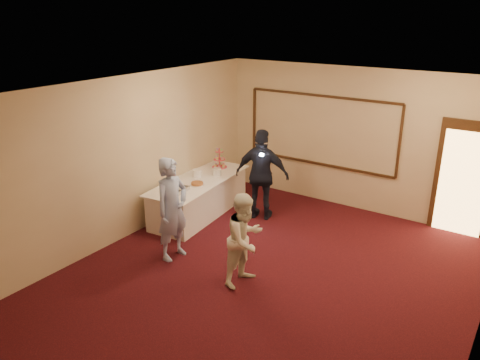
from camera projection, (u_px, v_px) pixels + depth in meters
The scene contains 14 objects.
floor at pixel (269, 278), 7.53m from camera, with size 7.00×7.00×0.00m, color black.
room_walls at pixel (272, 158), 6.84m from camera, with size 6.04×7.04×3.02m.
wall_molding at pixel (321, 131), 10.10m from camera, with size 3.45×0.04×1.55m.
doorway at pixel (464, 179), 8.72m from camera, with size 1.05×0.07×2.20m.
buffet_table at pixel (199, 197), 9.76m from camera, with size 1.27×2.68×0.77m.
pavlova_tray at pixel (176, 188), 8.97m from camera, with size 0.40×0.51×0.18m.
cupcake_stand at pixel (219, 160), 10.30m from camera, with size 0.33×0.33×0.49m.
plate_stack_a at pixel (197, 173), 9.75m from camera, with size 0.19×0.19×0.16m.
plate_stack_b at pixel (217, 172), 9.83m from camera, with size 0.19×0.19×0.15m.
tart at pixel (197, 184), 9.31m from camera, with size 0.28×0.28×0.06m.
man at pixel (172, 209), 7.88m from camera, with size 0.66×0.43×1.80m, color #9AB2E9.
woman at pixel (245, 239), 7.18m from camera, with size 0.72×0.56×1.49m, color white.
guest at pixel (262, 175), 9.39m from camera, with size 1.10×0.46×1.87m, color black.
camera_flash at pixel (262, 155), 8.97m from camera, with size 0.07×0.04×0.05m, color white.
Camera 1 is at (3.27, -5.68, 4.07)m, focal length 35.00 mm.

